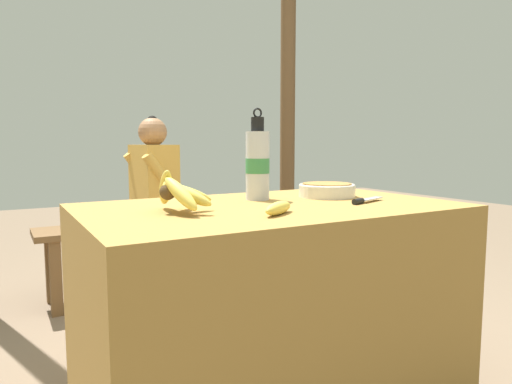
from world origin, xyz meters
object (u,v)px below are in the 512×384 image
object	(u,v)px
serving_bowl	(327,189)
wooden_bench	(167,232)
banana_bunch_green	(230,207)
banana_bunch_ripe	(178,192)
seated_vendor	(146,193)
support_post_far	(288,86)
loose_banana_front	(278,208)
water_bottle	(257,164)
knife	(363,200)

from	to	relation	value
serving_bowl	wooden_bench	xyz separation A→B (m)	(-0.19, 1.38, -0.39)
wooden_bench	banana_bunch_green	world-z (taller)	banana_bunch_green
banana_bunch_ripe	seated_vendor	bearing A→B (deg)	77.37
banana_bunch_ripe	support_post_far	size ratio (longest dim) A/B	0.10
loose_banana_front	banana_bunch_ripe	bearing A→B (deg)	144.21
banana_bunch_green	water_bottle	bearing A→B (deg)	-112.43
support_post_far	knife	bearing A→B (deg)	-116.34
water_bottle	support_post_far	bearing A→B (deg)	53.18
loose_banana_front	banana_bunch_green	distance (m)	1.81
serving_bowl	banana_bunch_green	xyz separation A→B (m)	(0.27, 1.38, -0.25)
serving_bowl	loose_banana_front	size ratio (longest dim) A/B	1.41
banana_bunch_ripe	loose_banana_front	distance (m)	0.30
banana_bunch_green	loose_banana_front	bearing A→B (deg)	-111.98
banana_bunch_ripe	water_bottle	bearing A→B (deg)	23.73
banana_bunch_ripe	wooden_bench	distance (m)	1.61
banana_bunch_ripe	support_post_far	bearing A→B (deg)	48.36
wooden_bench	serving_bowl	bearing A→B (deg)	-82.36
banana_bunch_ripe	serving_bowl	xyz separation A→B (m)	(0.65, 0.11, -0.03)
banana_bunch_ripe	wooden_bench	world-z (taller)	banana_bunch_ripe
loose_banana_front	wooden_bench	world-z (taller)	loose_banana_front
loose_banana_front	knife	distance (m)	0.40
loose_banana_front	seated_vendor	distance (m)	1.63
wooden_bench	banana_bunch_green	distance (m)	0.47
knife	support_post_far	distance (m)	2.18
banana_bunch_green	banana_bunch_ripe	bearing A→B (deg)	-121.59
seated_vendor	banana_bunch_green	bearing A→B (deg)	179.02
loose_banana_front	knife	size ratio (longest dim) A/B	0.83
knife	banana_bunch_green	distance (m)	1.64
banana_bunch_ripe	wooden_bench	bearing A→B (deg)	72.74
serving_bowl	wooden_bench	size ratio (longest dim) A/B	0.14
knife	support_post_far	xyz separation A→B (m)	(0.92, 1.86, 0.64)
water_bottle	seated_vendor	world-z (taller)	seated_vendor
serving_bowl	knife	size ratio (longest dim) A/B	1.18
loose_banana_front	knife	world-z (taller)	loose_banana_front
serving_bowl	loose_banana_front	bearing A→B (deg)	-145.13
banana_bunch_ripe	loose_banana_front	xyz separation A→B (m)	(0.24, -0.18, -0.04)
loose_banana_front	support_post_far	distance (m)	2.42
banana_bunch_ripe	support_post_far	xyz separation A→B (m)	(1.56, 1.75, 0.59)
loose_banana_front	seated_vendor	xyz separation A→B (m)	(0.08, 1.63, -0.11)
water_bottle	banana_bunch_green	xyz separation A→B (m)	(0.55, 1.33, -0.36)
water_bottle	knife	world-z (taller)	water_bottle
knife	support_post_far	world-z (taller)	support_post_far
knife	loose_banana_front	bearing A→B (deg)	170.12
water_bottle	knife	bearing A→B (deg)	-44.91
water_bottle	seated_vendor	bearing A→B (deg)	91.86
wooden_bench	support_post_far	bearing A→B (deg)	13.67
loose_banana_front	banana_bunch_green	size ratio (longest dim) A/B	0.60
serving_bowl	loose_banana_front	xyz separation A→B (m)	(-0.40, -0.28, -0.01)
water_bottle	support_post_far	world-z (taller)	support_post_far
water_bottle	wooden_bench	xyz separation A→B (m)	(0.10, 1.33, -0.49)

